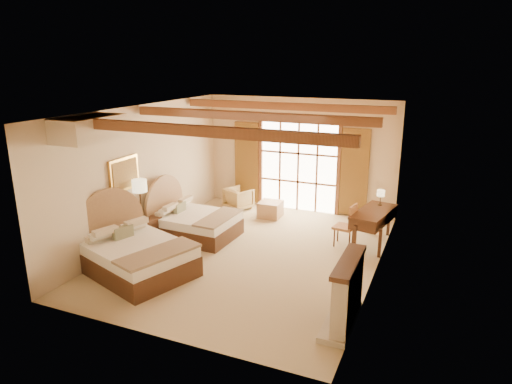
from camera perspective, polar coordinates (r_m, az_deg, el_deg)
The scene contains 19 objects.
floor at distance 10.36m, azimuth -0.82°, elevation -7.68°, with size 7.00×7.00×0.00m, color tan.
wall_back at distance 13.01m, azimuth 5.42°, elevation 4.64°, with size 5.50×5.50×0.00m, color beige.
wall_left at distance 11.18m, azimuth -13.86°, elevation 2.32°, with size 7.00×7.00×0.00m, color beige.
wall_right at distance 9.10m, azimuth 15.19°, elevation -0.94°, with size 7.00×7.00×0.00m, color beige.
ceiling at distance 9.52m, azimuth -0.89°, elevation 10.21°, with size 7.00×7.00×0.00m, color #AF7439.
ceiling_beams at distance 9.53m, azimuth -0.89°, elevation 9.50°, with size 5.39×4.60×0.18m, color #925935, non-canonical shape.
french_doors at distance 13.03m, azimuth 5.30°, elevation 3.08°, with size 3.95×0.08×2.60m.
fireplace at distance 7.71m, azimuth 11.20°, elevation -12.68°, with size 0.46×1.40×1.16m.
painting at distance 10.55m, azimuth -16.12°, elevation 2.17°, with size 0.06×0.95×0.75m.
canopy_valance at distance 9.21m, azimuth -20.10°, elevation 7.47°, with size 0.70×1.40×0.45m, color beige.
bed_near at distance 9.68m, azimuth -15.30°, elevation -7.33°, with size 2.62×2.21×1.40m.
bed_far at distance 11.34m, azimuth -8.16°, elevation -3.60°, with size 1.97×1.51×1.27m.
nightstand at distance 11.15m, azimuth -13.41°, elevation -4.66°, with size 0.51×0.51×0.61m, color #4B2B1A.
floor_lamp at distance 10.71m, azimuth -14.32°, elevation 0.26°, with size 0.33×0.33×1.58m.
armchair at distance 13.26m, azimuth -2.19°, elevation -0.81°, with size 0.67×0.69×0.63m, color tan.
ottoman at distance 12.62m, azimuth 1.81°, elevation -2.17°, with size 0.60×0.60×0.43m, color tan.
desk at distance 11.06m, azimuth 14.40°, elevation -4.14°, with size 0.94×1.64×0.83m.
desk_chair at distance 10.88m, azimuth 11.05°, elevation -5.00°, with size 0.52×0.51×1.01m.
desk_lamp at distance 11.31m, azimuth 15.34°, elevation -0.21°, with size 0.19×0.19×0.37m.
Camera 1 is at (3.84, -8.66, 4.20)m, focal length 32.00 mm.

